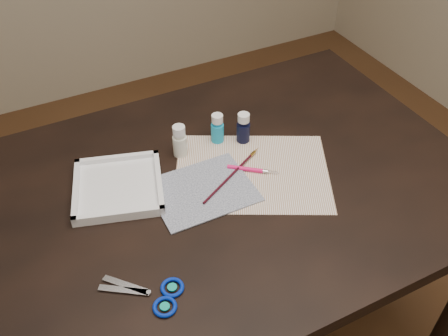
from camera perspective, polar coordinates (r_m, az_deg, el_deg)
name	(u,v)px	position (r m, az deg, el deg)	size (l,w,h in m)	color
table	(224,272)	(1.55, 0.00, -11.76)	(1.30, 0.90, 0.75)	black
paper	(252,172)	(1.30, 3.22, -0.45)	(0.40, 0.30, 0.00)	white
canvas	(202,190)	(1.25, -2.48, -2.57)	(0.25, 0.20, 0.00)	#0F1832
paint_bottle_white	(180,141)	(1.33, -5.09, 3.13)	(0.04, 0.04, 0.09)	silver
paint_bottle_cyan	(217,128)	(1.37, -0.76, 4.57)	(0.04, 0.04, 0.09)	#1498C8
paint_bottle_navy	(243,128)	(1.37, 2.22, 4.63)	(0.04, 0.04, 0.09)	black
paintbrush	(233,174)	(1.28, 1.01, -0.65)	(0.26, 0.01, 0.01)	black
craft_knife	(254,170)	(1.30, 3.40, -0.22)	(0.14, 0.01, 0.01)	#F3166B
scissors	(140,294)	(1.06, -9.62, -13.99)	(0.19, 0.10, 0.01)	silver
palette_tray	(118,186)	(1.27, -12.00, -2.05)	(0.22, 0.22, 0.03)	white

